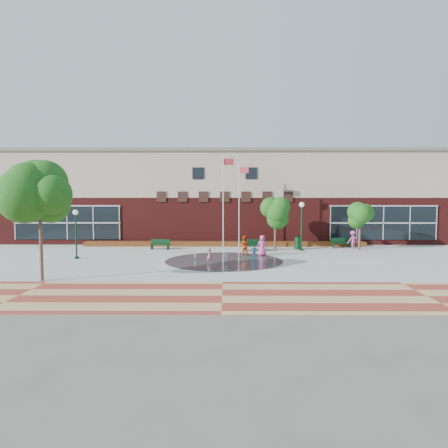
{
  "coord_description": "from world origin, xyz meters",
  "views": [
    {
      "loc": [
        0.23,
        -25.27,
        4.65
      ],
      "look_at": [
        0.0,
        4.0,
        2.6
      ],
      "focal_mm": 32.0,
      "sensor_mm": 36.0,
      "label": 1
    }
  ],
  "objects_px": {
    "tree_big_left": "(39,195)",
    "child_splash": "(209,256)",
    "bench_left": "(160,246)",
    "flagpole_left": "(224,197)",
    "flagpole_right": "(240,200)",
    "trash_can": "(298,243)"
  },
  "relations": [
    {
      "from": "flagpole_left",
      "to": "child_splash",
      "type": "xyz_separation_m",
      "value": [
        -0.94,
        -6.29,
        -4.07
      ]
    },
    {
      "from": "trash_can",
      "to": "tree_big_left",
      "type": "distance_m",
      "value": 21.35
    },
    {
      "from": "child_splash",
      "to": "flagpole_right",
      "type": "bearing_deg",
      "value": -107.45
    },
    {
      "from": "trash_can",
      "to": "tree_big_left",
      "type": "xyz_separation_m",
      "value": [
        -16.33,
        -13.11,
        4.15
      ]
    },
    {
      "from": "flagpole_right",
      "to": "bench_left",
      "type": "height_order",
      "value": "flagpole_right"
    },
    {
      "from": "flagpole_left",
      "to": "tree_big_left",
      "type": "height_order",
      "value": "flagpole_left"
    },
    {
      "from": "flagpole_left",
      "to": "trash_can",
      "type": "xyz_separation_m",
      "value": [
        6.48,
        0.9,
        -4.02
      ]
    },
    {
      "from": "flagpole_right",
      "to": "trash_can",
      "type": "xyz_separation_m",
      "value": [
        5.08,
        -1.21,
        -3.7
      ]
    },
    {
      "from": "tree_big_left",
      "to": "flagpole_left",
      "type": "bearing_deg",
      "value": 51.09
    },
    {
      "from": "bench_left",
      "to": "child_splash",
      "type": "distance_m",
      "value": 8.48
    },
    {
      "from": "bench_left",
      "to": "child_splash",
      "type": "height_order",
      "value": "child_splash"
    },
    {
      "from": "trash_can",
      "to": "tree_big_left",
      "type": "relative_size",
      "value": 0.17
    },
    {
      "from": "tree_big_left",
      "to": "flagpole_right",
      "type": "bearing_deg",
      "value": 51.84
    },
    {
      "from": "tree_big_left",
      "to": "child_splash",
      "type": "height_order",
      "value": "tree_big_left"
    },
    {
      "from": "trash_can",
      "to": "bench_left",
      "type": "bearing_deg",
      "value": -179.55
    },
    {
      "from": "flagpole_left",
      "to": "flagpole_right",
      "type": "xyz_separation_m",
      "value": [
        1.4,
        2.11,
        -0.31
      ]
    },
    {
      "from": "bench_left",
      "to": "trash_can",
      "type": "distance_m",
      "value": 12.06
    },
    {
      "from": "flagpole_right",
      "to": "tree_big_left",
      "type": "distance_m",
      "value": 18.21
    },
    {
      "from": "child_splash",
      "to": "flagpole_left",
      "type": "bearing_deg",
      "value": -100.39
    },
    {
      "from": "bench_left",
      "to": "flagpole_left",
      "type": "bearing_deg",
      "value": 2.3
    },
    {
      "from": "flagpole_left",
      "to": "bench_left",
      "type": "height_order",
      "value": "flagpole_left"
    },
    {
      "from": "trash_can",
      "to": "child_splash",
      "type": "xyz_separation_m",
      "value": [
        -7.42,
        -7.19,
        -0.05
      ]
    }
  ]
}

